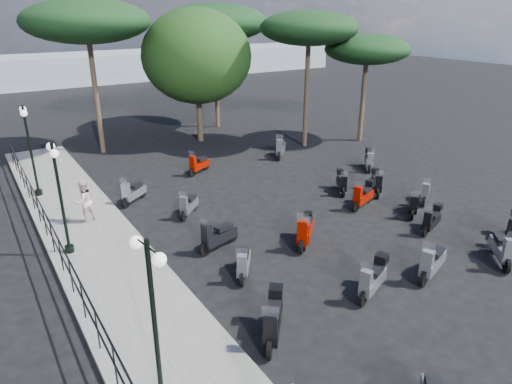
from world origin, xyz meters
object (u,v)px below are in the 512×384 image
lamp_post_0 (154,314)px  scooter_8 (306,231)px  scooter_12 (305,232)px  scooter_26 (369,160)px  lamp_post_2 (30,145)px  scooter_25 (376,183)px  pine_0 (215,23)px  scooter_5 (133,193)px  scooter_13 (363,196)px  broadleaf_tree (197,57)px  pedestrian_far (84,201)px  scooter_11 (432,263)px  scooter_2 (273,320)px  scooter_7 (373,279)px  pine_2 (86,21)px  scooter_14 (199,165)px  scooter_23 (512,228)px  pine_3 (367,50)px  pine_1 (309,28)px  scooter_17 (432,220)px  lamp_post_1 (60,192)px  scooter_16 (502,250)px  scooter_20 (281,148)px  scooter_18 (413,205)px  scooter_19 (342,183)px  scooter_3 (244,264)px  scooter_9 (189,206)px  scooter_24 (425,192)px

lamp_post_0 → scooter_8: (6.87, 3.93, -1.78)m
scooter_12 → scooter_26: size_ratio=1.11×
lamp_post_2 → scooter_12: lamp_post_2 is taller
scooter_25 → pine_0: bearing=-51.1°
lamp_post_2 → scooter_5: (3.27, -2.73, -1.90)m
scooter_13 → broadleaf_tree: 13.71m
pedestrian_far → scooter_25: size_ratio=1.24×
lamp_post_2 → pedestrian_far: bearing=-69.6°
scooter_11 → scooter_2: bearing=68.2°
scooter_12 → scooter_7: bearing=133.9°
scooter_11 → scooter_25: (3.71, 5.76, -0.02)m
pine_2 → scooter_14: bearing=-64.4°
scooter_23 → pine_3: (5.09, 12.53, 4.92)m
lamp_post_0 → pine_1: 20.34m
pine_0 → scooter_17: bearing=-93.5°
lamp_post_1 → pine_1: pine_1 is taller
lamp_post_0 → lamp_post_1: 7.42m
lamp_post_1 → pine_3: pine_3 is taller
scooter_25 → pine_1: size_ratio=0.18×
lamp_post_2 → pine_3: size_ratio=0.61×
scooter_26 → lamp_post_2: bearing=21.9°
lamp_post_1 → scooter_5: 4.91m
scooter_16 → scooter_20: (0.68, 13.03, 0.01)m
scooter_18 → pine_1: pine_1 is taller
scooter_13 → scooter_19: (0.38, 1.70, -0.06)m
lamp_post_1 → scooter_3: bearing=-41.7°
scooter_2 → scooter_19: 10.33m
scooter_18 → pine_1: bearing=-53.3°
pine_0 → lamp_post_1: bearing=-133.6°
pine_1 → scooter_20: bearing=-156.6°
scooter_18 → pine_3: (6.23, 9.21, 5.00)m
lamp_post_1 → scooter_18: bearing=-14.6°
scooter_11 → scooter_18: 4.66m
scooter_26 → scooter_11: bearing=95.2°
scooter_13 → scooter_2: bearing=101.5°
scooter_9 → scooter_13: 7.09m
scooter_12 → scooter_19: scooter_12 is taller
scooter_14 → scooter_23: bearing=177.9°
scooter_8 → scooter_23: scooter_23 is taller
scooter_18 → scooter_11: bearing=97.1°
scooter_13 → pine_0: bearing=-25.6°
lamp_post_0 → scooter_17: lamp_post_0 is taller
pine_3 → scooter_5: bearing=-172.1°
scooter_23 → pine_1: size_ratio=0.20×
scooter_14 → scooter_20: 4.96m
scooter_14 → pine_3: (11.16, 0.20, 4.97)m
scooter_9 → scooter_20: scooter_20 is taller
scooter_25 → scooter_26: scooter_26 is taller
pine_1 → pedestrian_far: bearing=-163.3°
scooter_24 → scooter_14: bearing=2.3°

